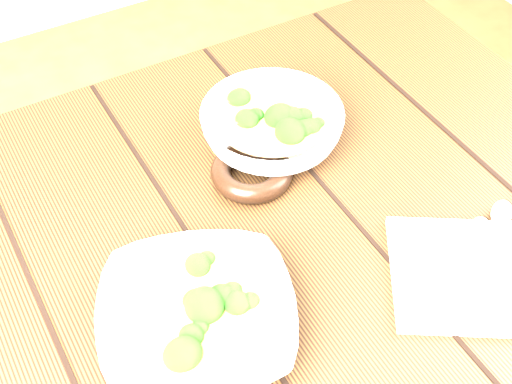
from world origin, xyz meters
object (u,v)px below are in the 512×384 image
Objects in this scene: table at (221,306)px; trivet at (252,171)px; soup_bowl_front at (197,319)px; napkin at (477,275)px; soup_bowl_back at (272,127)px.

trivet is (0.10, 0.09, 0.13)m from table.
soup_bowl_front is 2.52× the size of trivet.
napkin is at bearing -61.16° from trivet.
trivet is (-0.06, -0.05, -0.02)m from soup_bowl_back.
soup_bowl_back reaches higher than soup_bowl_front.
soup_bowl_back reaches higher than napkin.
table is 0.26m from soup_bowl_back.
trivet is 0.32m from napkin.
napkin is (0.26, -0.19, 0.13)m from table.
soup_bowl_back is 0.08m from trivet.
napkin is (0.33, -0.10, -0.02)m from soup_bowl_front.
soup_bowl_front is at bearing -164.12° from napkin.
soup_bowl_front is 0.33m from soup_bowl_back.
table is at bearing 175.48° from napkin.
trivet is at bearing 42.52° from table.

